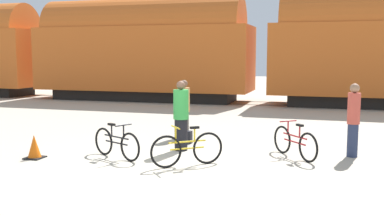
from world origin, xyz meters
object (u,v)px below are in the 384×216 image
object	(u,v)px
bicycle_maroon	(295,142)
bicycle_yellow	(187,149)
traffic_cone	(34,147)
person_in_green	(181,116)
freight_train	(261,47)
bicycle_black	(116,143)
backpack	(187,137)
person_in_tan	(184,109)
person_in_red	(353,119)

from	to	relation	value
bicycle_maroon	bicycle_yellow	bearing A→B (deg)	-145.87
bicycle_yellow	traffic_cone	size ratio (longest dim) A/B	2.40
person_in_green	freight_train	bearing A→B (deg)	-65.60
bicycle_black	backpack	bearing A→B (deg)	64.07
bicycle_yellow	bicycle_maroon	world-z (taller)	bicycle_yellow
person_in_tan	backpack	distance (m)	1.12
bicycle_maroon	traffic_cone	distance (m)	6.03
bicycle_maroon	bicycle_black	bearing A→B (deg)	-162.59
bicycle_black	backpack	xyz separation A→B (m)	(1.03, 2.12, -0.18)
freight_train	bicycle_maroon	distance (m)	11.85
person_in_red	bicycle_black	bearing A→B (deg)	-157.72
person_in_red	backpack	distance (m)	4.28
bicycle_yellow	person_in_red	world-z (taller)	person_in_red
person_in_red	bicycle_yellow	bearing A→B (deg)	-146.47
traffic_cone	person_in_green	bearing A→B (deg)	31.22
bicycle_black	person_in_red	world-z (taller)	person_in_red
bicycle_yellow	person_in_red	distance (m)	3.99
freight_train	person_in_tan	size ratio (longest dim) A/B	28.97
bicycle_black	person_in_red	bearing A→B (deg)	18.20
bicycle_yellow	person_in_green	world-z (taller)	person_in_green
bicycle_maroon	bicycle_black	world-z (taller)	bicycle_maroon
person_in_green	bicycle_black	bearing A→B (deg)	73.45
freight_train	person_in_tan	world-z (taller)	freight_train
backpack	person_in_red	bearing A→B (deg)	-5.51
freight_train	traffic_cone	distance (m)	13.79
person_in_tan	backpack	world-z (taller)	person_in_tan
person_in_red	backpack	bearing A→B (deg)	178.57
bicycle_yellow	person_in_tan	bearing A→B (deg)	108.85
person_in_red	person_in_tan	xyz separation A→B (m)	(-4.54, 1.25, -0.05)
person_in_green	person_in_tan	xyz separation A→B (m)	(-0.47, 1.72, -0.03)
bicycle_yellow	bicycle_black	size ratio (longest dim) A/B	0.88
person_in_green	traffic_cone	size ratio (longest dim) A/B	3.17
person_in_green	traffic_cone	distance (m)	3.53
person_in_green	traffic_cone	world-z (taller)	person_in_green
person_in_red	freight_train	bearing A→B (deg)	112.83
bicycle_maroon	bicycle_black	distance (m)	4.13
person_in_green	person_in_red	size ratio (longest dim) A/B	1.01
bicycle_maroon	person_in_tan	xyz separation A→B (m)	(-3.25, 1.73, 0.48)
bicycle_yellow	backpack	size ratio (longest dim) A/B	3.88
bicycle_yellow	bicycle_black	bearing A→B (deg)	172.73
bicycle_maroon	bicycle_black	xyz separation A→B (m)	(-3.94, -1.23, -0.01)
bicycle_yellow	bicycle_black	xyz separation A→B (m)	(-1.78, 0.23, -0.02)
bicycle_yellow	person_in_red	xyz separation A→B (m)	(3.45, 1.95, 0.51)
freight_train	bicycle_black	size ratio (longest dim) A/B	32.21
bicycle_yellow	traffic_cone	world-z (taller)	bicycle_yellow
bicycle_yellow	traffic_cone	distance (m)	3.61
person_in_green	person_in_tan	size ratio (longest dim) A/B	1.05
bicycle_maroon	person_in_tan	bearing A→B (deg)	151.93
person_in_tan	bicycle_yellow	bearing A→B (deg)	-14.90
bicycle_maroon	person_in_red	size ratio (longest dim) A/B	0.78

